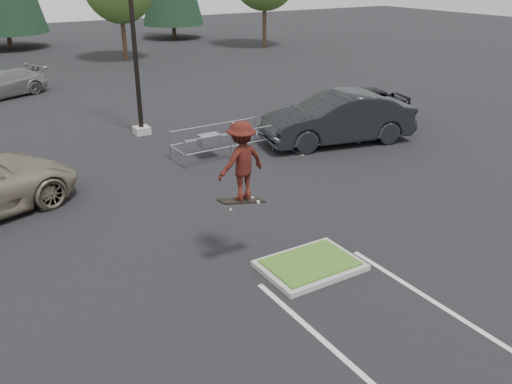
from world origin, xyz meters
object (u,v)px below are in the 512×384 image
light_pole (132,16)px  cart_corral (212,140)px  car_r_charc (337,118)px  car_far_silver (1,83)px  car_r_black (355,106)px  skateboarder (241,162)px

light_pole → cart_corral: size_ratio=2.80×
light_pole → car_r_charc: (6.00, -5.00, -3.61)m
car_far_silver → car_r_black: bearing=17.5°
cart_corral → light_pole: bearing=104.9°
car_r_charc → car_far_silver: car_r_charc is taller
cart_corral → skateboarder: (-2.86, -6.99, 1.84)m
cart_corral → car_far_silver: (-4.91, 14.01, 0.07)m
light_pole → car_r_black: bearing=-22.1°
cart_corral → skateboarder: size_ratio=1.85×
car_r_charc → car_r_black: (2.33, 1.62, -0.15)m
cart_corral → car_r_black: bearing=3.8°
light_pole → car_r_charc: light_pole is taller
cart_corral → car_r_black: 7.20m
cart_corral → car_far_silver: 14.85m
skateboarder → car_r_black: size_ratio=0.42×
car_r_charc → car_far_silver: size_ratio=1.18×
skateboarder → car_r_charc: (7.70, 6.00, -1.53)m
light_pole → car_far_silver: light_pole is taller
skateboarder → car_far_silver: 21.17m
car_r_black → skateboarder: bearing=-36.0°
skateboarder → car_r_black: 12.71m
skateboarder → light_pole: bearing=-106.4°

